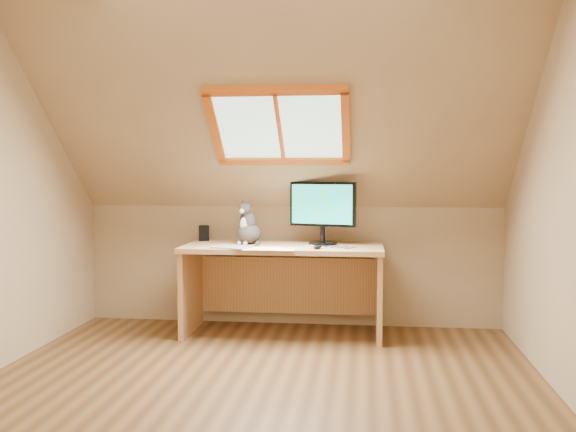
# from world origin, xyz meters

# --- Properties ---
(ground) EXTENTS (3.50, 3.50, 0.00)m
(ground) POSITION_xyz_m (0.00, 0.00, 0.00)
(ground) COLOR brown
(ground) RESTS_ON ground
(room_shell) EXTENTS (3.52, 3.52, 2.41)m
(room_shell) POSITION_xyz_m (0.00, -0.09, 1.43)
(room_shell) COLOR tan
(room_shell) RESTS_ON ground
(desk) EXTENTS (1.57, 0.69, 0.71)m
(desk) POSITION_xyz_m (-0.02, 1.45, 0.49)
(desk) COLOR #E1A86B
(desk) RESTS_ON ground
(monitor) EXTENTS (0.53, 0.23, 0.50)m
(monitor) POSITION_xyz_m (0.29, 1.47, 1.00)
(monitor) COLOR black
(monitor) RESTS_ON desk
(cat) EXTENTS (0.27, 0.29, 0.36)m
(cat) POSITION_xyz_m (-0.31, 1.44, 0.84)
(cat) COLOR #46413E
(cat) RESTS_ON desk
(desk_speaker) EXTENTS (0.11, 0.11, 0.13)m
(desk_speaker) POSITION_xyz_m (-0.72, 1.63, 0.78)
(desk_speaker) COLOR black
(desk_speaker) RESTS_ON desk
(graphics_tablet) EXTENTS (0.32, 0.27, 0.01)m
(graphics_tablet) POSITION_xyz_m (-0.38, 1.15, 0.72)
(graphics_tablet) COLOR #B2B2B7
(graphics_tablet) RESTS_ON desk
(mouse) EXTENTS (0.08, 0.11, 0.03)m
(mouse) POSITION_xyz_m (0.27, 1.16, 0.73)
(mouse) COLOR black
(mouse) RESTS_ON desk
(papers) EXTENTS (0.33, 0.27, 0.00)m
(papers) POSITION_xyz_m (-0.05, 1.12, 0.72)
(papers) COLOR white
(papers) RESTS_ON desk
(cables) EXTENTS (0.51, 0.26, 0.01)m
(cables) POSITION_xyz_m (0.33, 1.26, 0.72)
(cables) COLOR silver
(cables) RESTS_ON desk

